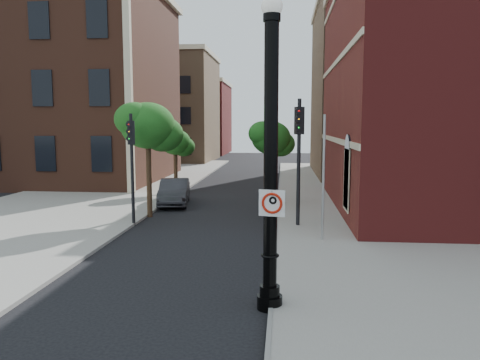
# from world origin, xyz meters

# --- Properties ---
(ground) EXTENTS (120.00, 120.00, 0.00)m
(ground) POSITION_xyz_m (0.00, 0.00, 0.00)
(ground) COLOR black
(ground) RESTS_ON ground
(sidewalk_right) EXTENTS (8.00, 60.00, 0.12)m
(sidewalk_right) POSITION_xyz_m (6.00, 10.00, 0.06)
(sidewalk_right) COLOR gray
(sidewalk_right) RESTS_ON ground
(sidewalk_left) EXTENTS (10.00, 50.00, 0.12)m
(sidewalk_left) POSITION_xyz_m (-9.00, 18.00, 0.06)
(sidewalk_left) COLOR gray
(sidewalk_left) RESTS_ON ground
(curb_edge) EXTENTS (0.10, 60.00, 0.14)m
(curb_edge) POSITION_xyz_m (2.05, 10.00, 0.07)
(curb_edge) COLOR gray
(curb_edge) RESTS_ON ground
(victorian_building) EXTENTS (18.60, 14.60, 17.95)m
(victorian_building) POSITION_xyz_m (-16.00, 23.97, 8.74)
(victorian_building) COLOR brown
(victorian_building) RESTS_ON ground
(bg_building_tan_a) EXTENTS (12.00, 12.00, 12.00)m
(bg_building_tan_a) POSITION_xyz_m (-12.00, 44.00, 6.00)
(bg_building_tan_a) COLOR #89694B
(bg_building_tan_a) RESTS_ON ground
(bg_building_red) EXTENTS (12.00, 12.00, 10.00)m
(bg_building_red) POSITION_xyz_m (-12.00, 58.00, 5.00)
(bg_building_red) COLOR maroon
(bg_building_red) RESTS_ON ground
(bg_building_tan_b) EXTENTS (22.00, 14.00, 14.00)m
(bg_building_tan_b) POSITION_xyz_m (16.00, 30.00, 7.00)
(bg_building_tan_b) COLOR #89694B
(bg_building_tan_b) RESTS_ON ground
(lamppost) EXTENTS (0.60, 0.60, 7.10)m
(lamppost) POSITION_xyz_m (2.02, -0.16, 3.28)
(lamppost) COLOR black
(lamppost) RESTS_ON ground
(no_parking_sign) EXTENTS (0.60, 0.16, 0.61)m
(no_parking_sign) POSITION_xyz_m (2.06, -0.34, 2.55)
(no_parking_sign) COLOR white
(no_parking_sign) RESTS_ON ground
(parked_car) EXTENTS (2.07, 4.36, 1.38)m
(parked_car) POSITION_xyz_m (-3.53, 13.70, 0.69)
(parked_car) COLOR #2B2B30
(parked_car) RESTS_ON ground
(traffic_signal_left) EXTENTS (0.36, 0.42, 4.76)m
(traffic_signal_left) POSITION_xyz_m (-4.06, 8.36, 3.21)
(traffic_signal_left) COLOR black
(traffic_signal_left) RESTS_ON ground
(traffic_signal_right) EXTENTS (0.42, 0.47, 5.35)m
(traffic_signal_right) POSITION_xyz_m (2.93, 8.64, 3.61)
(traffic_signal_right) COLOR black
(traffic_signal_right) RESTS_ON ground
(utility_pole) EXTENTS (0.09, 0.09, 4.66)m
(utility_pole) POSITION_xyz_m (3.75, 6.22, 2.33)
(utility_pole) COLOR #999999
(utility_pole) RESTS_ON ground
(street_tree_a) EXTENTS (2.95, 2.66, 5.31)m
(street_tree_a) POSITION_xyz_m (-3.86, 10.32, 4.19)
(street_tree_a) COLOR #302113
(street_tree_a) RESTS_ON ground
(street_tree_b) EXTENTS (2.23, 2.02, 4.02)m
(street_tree_b) POSITION_xyz_m (-4.38, 17.87, 3.16)
(street_tree_b) COLOR #302113
(street_tree_b) RESTS_ON ground
(street_tree_c) EXTENTS (2.49, 2.25, 4.48)m
(street_tree_c) POSITION_xyz_m (1.66, 14.39, 3.53)
(street_tree_c) COLOR #302113
(street_tree_c) RESTS_ON ground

